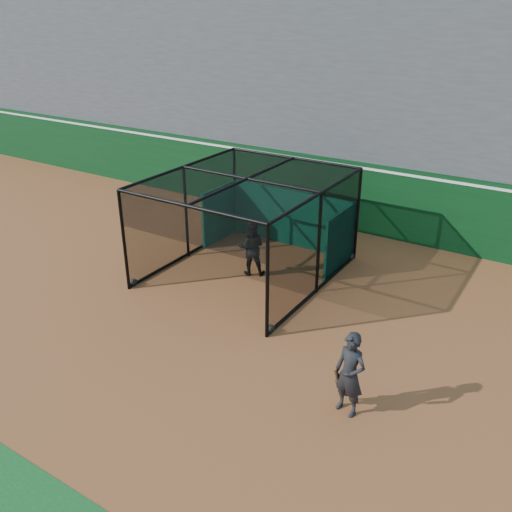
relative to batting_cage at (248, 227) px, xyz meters
The scene contains 6 objects.
ground 3.78m from the batting_cage, 80.21° to the right, with size 120.00×120.00×0.00m, color brown.
outfield_wall 5.11m from the batting_cage, 83.34° to the left, with size 50.00×0.50×2.50m.
grandstand 9.36m from the batting_cage, 86.17° to the left, with size 50.00×7.85×8.95m.
batting_cage is the anchor object (origin of this frame).
batter 0.64m from the batting_cage, ahead, with size 0.83×0.64×1.70m, color black.
on_deck_player 6.59m from the batting_cage, 39.34° to the right, with size 0.73×0.56×1.81m.
Camera 1 is at (7.53, -8.93, 7.39)m, focal length 38.00 mm.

